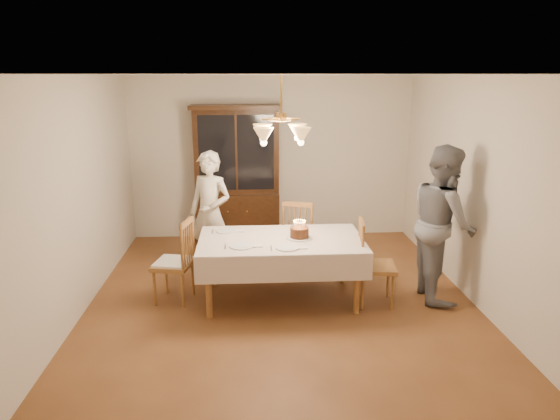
{
  "coord_description": "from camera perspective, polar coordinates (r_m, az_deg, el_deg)",
  "views": [
    {
      "loc": [
        -0.35,
        -5.48,
        2.59
      ],
      "look_at": [
        0.0,
        0.2,
        1.05
      ],
      "focal_mm": 32.0,
      "sensor_mm": 36.0,
      "label": 1
    }
  ],
  "objects": [
    {
      "name": "china_hutch",
      "position": [
        7.89,
        -4.92,
        3.77
      ],
      "size": [
        1.38,
        0.54,
        2.16
      ],
      "color": "black",
      "rests_on": "ground"
    },
    {
      "name": "adult_in_grey",
      "position": [
        6.15,
        18.1,
        -1.4
      ],
      "size": [
        0.74,
        0.93,
        1.84
      ],
      "primitive_type": "imported",
      "rotation": [
        0.0,
        0.0,
        1.52
      ],
      "color": "slate",
      "rests_on": "ground"
    },
    {
      "name": "chandelier",
      "position": [
        5.53,
        0.13,
        8.76
      ],
      "size": [
        0.62,
        0.62,
        0.73
      ],
      "color": "#BF8C3F",
      "rests_on": "ground"
    },
    {
      "name": "place_setting_far_left",
      "position": [
        6.09,
        -6.04,
        -2.38
      ],
      "size": [
        0.39,
        0.24,
        0.02
      ],
      "color": "white",
      "rests_on": "dining_table"
    },
    {
      "name": "chair_far_side",
      "position": [
        6.79,
        2.31,
        -3.31
      ],
      "size": [
        0.55,
        0.54,
        1.0
      ],
      "color": "brown",
      "rests_on": "ground"
    },
    {
      "name": "room_shell",
      "position": [
        5.59,
        0.13,
        4.73
      ],
      "size": [
        5.0,
        5.0,
        5.0
      ],
      "color": "white",
      "rests_on": "ground"
    },
    {
      "name": "chair_left_end",
      "position": [
        6.0,
        -12.04,
        -6.09
      ],
      "size": [
        0.5,
        0.52,
        1.0
      ],
      "color": "brown",
      "rests_on": "ground"
    },
    {
      "name": "dining_table",
      "position": [
        5.82,
        0.12,
        -4.01
      ],
      "size": [
        1.9,
        1.1,
        0.76
      ],
      "color": "brown",
      "rests_on": "ground"
    },
    {
      "name": "place_setting_near_left",
      "position": [
        5.55,
        -4.27,
        -4.1
      ],
      "size": [
        0.42,
        0.27,
        0.02
      ],
      "color": "white",
      "rests_on": "dining_table"
    },
    {
      "name": "chair_right_end",
      "position": [
        5.91,
        10.86,
        -6.46
      ],
      "size": [
        0.47,
        0.49,
        1.0
      ],
      "color": "brown",
      "rests_on": "ground"
    },
    {
      "name": "ground",
      "position": [
        6.08,
        0.12,
        -10.1
      ],
      "size": [
        5.0,
        5.0,
        0.0
      ],
      "primitive_type": "plane",
      "color": "brown",
      "rests_on": "ground"
    },
    {
      "name": "elderly_woman",
      "position": [
        6.64,
        -7.97,
        -0.41
      ],
      "size": [
        0.72,
        0.63,
        1.65
      ],
      "primitive_type": "imported",
      "rotation": [
        0.0,
        0.0,
        -0.49
      ],
      "color": "beige",
      "rests_on": "ground"
    },
    {
      "name": "birthday_cake",
      "position": [
        5.8,
        2.23,
        -2.66
      ],
      "size": [
        0.3,
        0.3,
        0.21
      ],
      "color": "white",
      "rests_on": "dining_table"
    },
    {
      "name": "place_setting_near_right",
      "position": [
        5.48,
        0.96,
        -4.31
      ],
      "size": [
        0.4,
        0.26,
        0.02
      ],
      "color": "white",
      "rests_on": "dining_table"
    }
  ]
}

